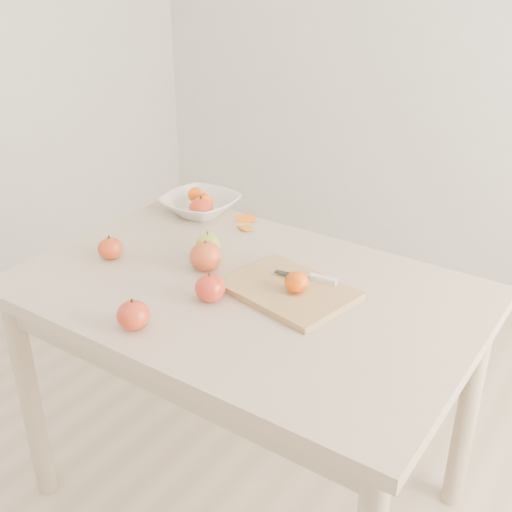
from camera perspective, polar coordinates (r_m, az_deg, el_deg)
The scene contains 16 objects.
ground at distance 2.16m, azimuth -0.80°, elevation -20.32°, with size 3.50×3.50×0.00m, color #C6B293.
table at distance 1.74m, azimuth -0.93°, elevation -5.58°, with size 1.20×0.80×0.75m.
cutting_board at distance 1.66m, azimuth 2.90°, elevation -3.03°, with size 0.32×0.23×0.02m, color tan.
board_tangerine at distance 1.62m, azimuth 3.64°, elevation -2.35°, with size 0.06×0.06×0.05m, color #CC5307.
fruit_bowl at distance 2.13m, azimuth -4.97°, elevation 4.57°, with size 0.24×0.24×0.06m, color white.
bowl_tangerine_near at distance 2.15m, azimuth -5.35°, elevation 5.44°, with size 0.06×0.06×0.05m, color #CB4607.
bowl_tangerine_far at distance 2.10m, azimuth -4.61°, elevation 4.90°, with size 0.05×0.05×0.05m, color #E04B07.
orange_peel_a at distance 2.08m, azimuth -0.95°, elevation 3.22°, with size 0.06×0.04×0.00m, color orange.
orange_peel_b at distance 2.01m, azimuth -0.91°, elevation 2.43°, with size 0.04×0.04×0.00m, color orange.
paring_knife at distance 1.68m, azimuth 5.52°, elevation -2.00°, with size 0.17×0.05×0.01m.
apple_green at distance 1.84m, azimuth -4.30°, elevation 1.00°, with size 0.07×0.07×0.07m, color #618B1A.
apple_red_c at distance 1.53m, azimuth -10.87°, elevation -5.19°, with size 0.08×0.08×0.07m, color maroon.
apple_red_e at distance 1.62m, azimuth -4.12°, elevation -2.86°, with size 0.08×0.08×0.07m, color #950411.
apple_red_a at distance 2.08m, azimuth -4.90°, elevation 4.16°, with size 0.08×0.08×0.07m, color maroon.
apple_red_d at distance 1.87m, azimuth -12.83°, elevation 0.66°, with size 0.07×0.07×0.06m, color #A31A0B.
apple_red_b at distance 1.76m, azimuth -4.49°, elevation -0.02°, with size 0.09×0.09×0.08m, color maroon.
Camera 1 is at (0.85, -1.20, 1.58)m, focal length 45.00 mm.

